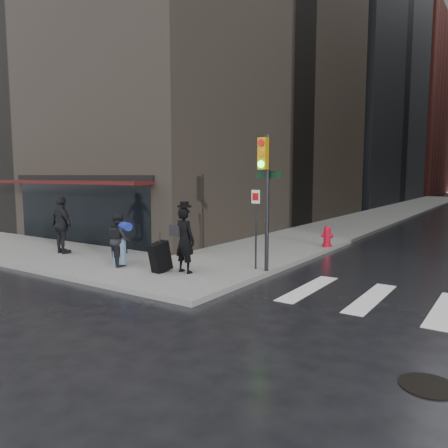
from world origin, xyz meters
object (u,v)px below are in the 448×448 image
(fire_hydrant, at_px, (327,237))
(man_overcoat, at_px, (180,242))
(man_greycoat, at_px, (62,225))
(traffic_light, at_px, (264,184))
(man_jeans, at_px, (119,239))

(fire_hydrant, bearing_deg, man_overcoat, -105.68)
(man_greycoat, bearing_deg, fire_hydrant, -128.93)
(man_greycoat, height_order, fire_hydrant, man_greycoat)
(traffic_light, height_order, fire_hydrant, traffic_light)
(man_greycoat, bearing_deg, man_jeans, -176.85)
(man_jeans, bearing_deg, man_greycoat, 20.56)
(man_overcoat, distance_m, man_jeans, 2.18)
(man_overcoat, xyz_separation_m, man_jeans, (-2.15, -0.30, -0.05))
(man_jeans, relative_size, fire_hydrant, 1.98)
(man_overcoat, relative_size, traffic_light, 0.53)
(man_overcoat, bearing_deg, man_jeans, 14.32)
(man_jeans, xyz_separation_m, fire_hydrant, (4.03, 6.98, -0.45))
(man_jeans, bearing_deg, man_overcoat, -145.88)
(man_overcoat, bearing_deg, traffic_light, -136.25)
(traffic_light, xyz_separation_m, fire_hydrant, (-0.05, 5.20, -2.17))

